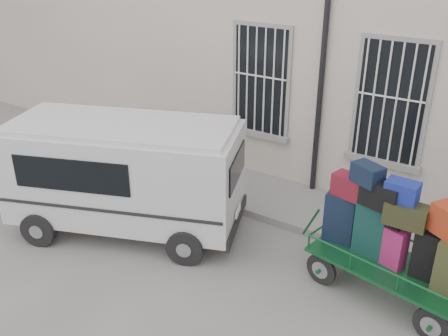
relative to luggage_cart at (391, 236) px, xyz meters
name	(u,v)px	position (x,y,z in m)	size (l,w,h in m)	color
ground	(194,245)	(-3.22, -0.49, -1.05)	(80.00, 80.00, 0.00)	slate
building	(330,29)	(-3.22, 5.00, 1.94)	(24.00, 5.15, 6.00)	#BEB2A2
sidewalk	(256,193)	(-3.22, 1.71, -0.98)	(24.00, 1.70, 0.15)	gray
luggage_cart	(391,236)	(0.00, 0.00, 0.00)	(2.75, 1.46, 2.04)	black
van	(124,170)	(-4.56, -0.70, 0.14)	(4.46, 3.11, 2.09)	silver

